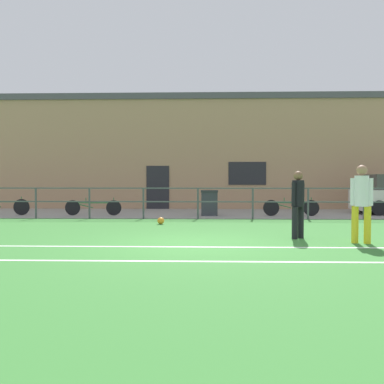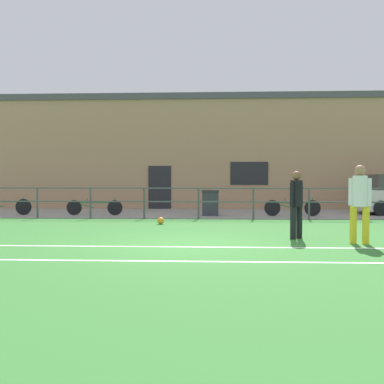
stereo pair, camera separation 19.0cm
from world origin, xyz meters
name	(u,v)px [view 1 (the left image)]	position (x,y,z in m)	size (l,w,h in m)	color
ground	(193,245)	(0.00, 0.00, -0.02)	(60.00, 44.00, 0.04)	#387A33
field_line_touchline	(193,247)	(0.00, -0.41, 0.00)	(36.00, 0.11, 0.00)	white
field_line_hash	(190,261)	(0.00, -2.01, 0.00)	(36.00, 0.11, 0.00)	white
pavement_strip	(199,213)	(0.00, 8.50, 0.01)	(48.00, 5.00, 0.02)	gray
perimeter_fence	(198,199)	(0.00, 6.00, 0.75)	(36.07, 0.07, 1.15)	#474C51
clubhouse_facade	(200,152)	(0.00, 12.20, 2.82)	(28.00, 2.56, 5.62)	tan
player_goalkeeper	(298,200)	(2.54, 0.97, 0.94)	(0.36, 0.34, 1.66)	black
player_striker	(361,199)	(3.82, 0.24, 1.01)	(0.46, 0.31, 1.78)	gold
soccer_ball_match	(161,221)	(-1.17, 4.17, 0.11)	(0.22, 0.22, 0.22)	orange
bicycle_parked_0	(291,208)	(3.62, 7.20, 0.35)	(2.18, 0.04, 0.72)	black
bicycle_parked_1	(93,207)	(-4.19, 7.20, 0.34)	(2.25, 0.04, 0.71)	black
bicycle_parked_2	(1,207)	(-7.91, 7.20, 0.36)	(2.31, 0.04, 0.74)	black
trash_bin_0	(209,203)	(0.43, 7.30, 0.53)	(0.67, 0.57, 1.00)	#33383D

